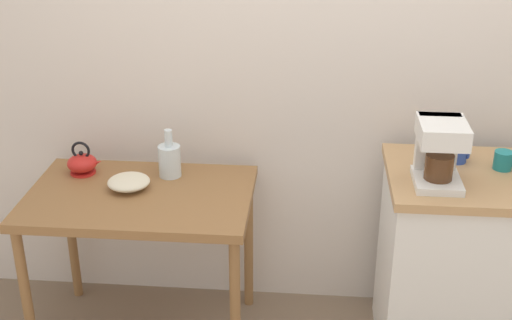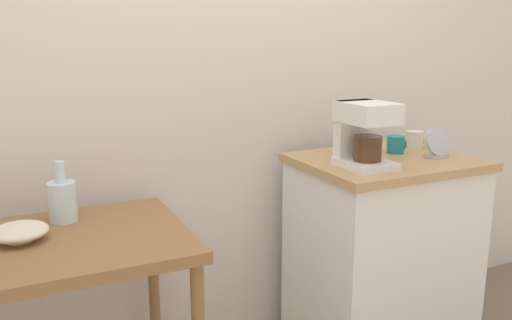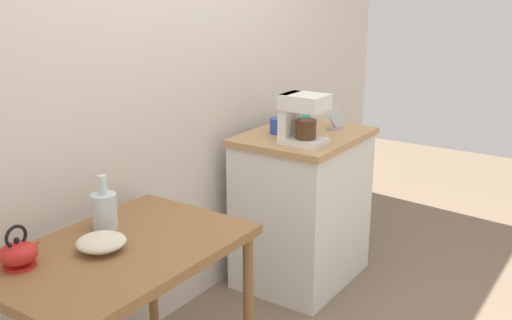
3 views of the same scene
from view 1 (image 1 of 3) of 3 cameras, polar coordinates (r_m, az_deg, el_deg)
name	(u,v)px [view 1 (image 1 of 3)]	position (r m, az deg, el deg)	size (l,w,h in m)	color
back_wall	(342,21)	(3.07, 7.11, 11.39)	(4.40, 0.10, 2.80)	silver
wooden_table	(141,211)	(3.02, -9.51, -4.16)	(0.96, 0.64, 0.74)	olive
kitchen_counter	(467,266)	(3.12, 17.04, -8.42)	(0.74, 0.58, 0.88)	white
bowl_stoneware	(129,182)	(3.00, -10.49, -1.81)	(0.18, 0.18, 0.06)	beige
teakettle	(83,163)	(3.18, -14.17, -0.26)	(0.16, 0.13, 0.15)	red
glass_carafe_vase	(170,160)	(3.07, -7.17, 0.03)	(0.10, 0.10, 0.22)	silver
coffee_maker	(439,149)	(2.75, 14.95, 0.91)	(0.18, 0.22, 0.26)	white
mug_dark_teal	(504,160)	(2.98, 19.82, -0.03)	(0.08, 0.08, 0.08)	teal
mug_blue	(457,152)	(3.00, 16.30, 0.67)	(0.09, 0.09, 0.09)	#2D4CAD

